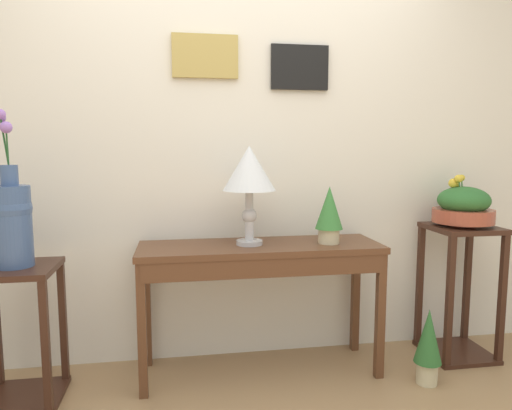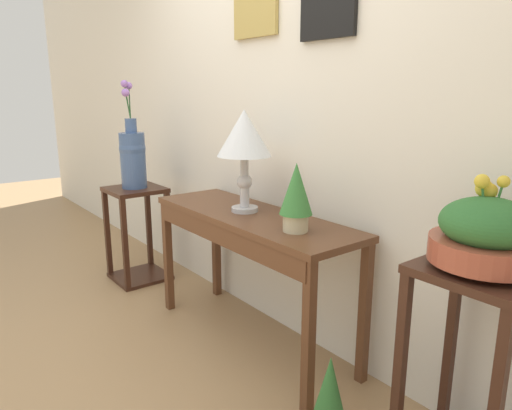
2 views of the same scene
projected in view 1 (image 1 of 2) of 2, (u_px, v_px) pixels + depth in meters
The scene contains 9 objects.
back_wall_with_art at pixel (232, 129), 2.80m from camera, with size 9.00×0.13×2.80m.
console_table at pixel (261, 262), 2.58m from camera, with size 1.35×0.43×0.75m.
table_lamp at pixel (249, 173), 2.54m from camera, with size 0.29×0.29×0.55m.
potted_plant_on_console at pixel (329, 212), 2.60m from camera, with size 0.16×0.16×0.32m.
pedestal_stand_left at pixel (20, 335), 2.32m from camera, with size 0.38×0.38×0.71m.
flower_vase_tall_left at pixel (12, 217), 2.25m from camera, with size 0.19×0.19×0.76m.
pedestal_stand_right at pixel (459, 291), 2.85m from camera, with size 0.38×0.38×0.82m.
planter_bowl_wide_right at pixel (463, 206), 2.79m from camera, with size 0.36×0.36×0.31m.
potted_plant_floor at pixel (428, 343), 2.51m from camera, with size 0.15×0.15×0.42m.
Camera 1 is at (-0.33, -1.46, 1.28)m, focal length 32.53 mm.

